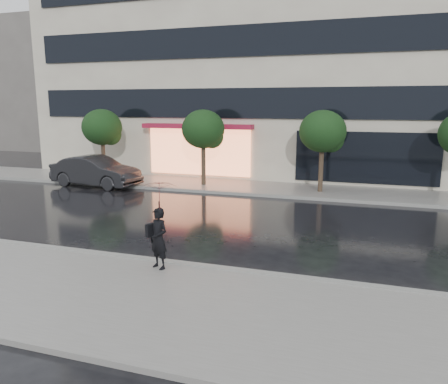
% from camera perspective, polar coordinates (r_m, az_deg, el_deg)
% --- Properties ---
extents(ground, '(120.00, 120.00, 0.00)m').
position_cam_1_polar(ground, '(12.85, -6.05, -7.94)').
color(ground, black).
rests_on(ground, ground).
extents(sidewalk_near, '(60.00, 4.50, 0.12)m').
position_cam_1_polar(sidewalk_near, '(10.17, -13.77, -13.21)').
color(sidewalk_near, slate).
rests_on(sidewalk_near, ground).
extents(sidewalk_far, '(60.00, 3.50, 0.12)m').
position_cam_1_polar(sidewalk_far, '(22.27, 4.79, 0.52)').
color(sidewalk_far, slate).
rests_on(sidewalk_far, ground).
extents(curb_near, '(60.00, 0.25, 0.14)m').
position_cam_1_polar(curb_near, '(11.98, -8.04, -9.10)').
color(curb_near, gray).
rests_on(curb_near, ground).
extents(curb_far, '(60.00, 0.25, 0.14)m').
position_cam_1_polar(curb_far, '(20.60, 3.65, -0.32)').
color(curb_far, gray).
rests_on(curb_far, ground).
extents(office_building, '(30.00, 12.76, 18.00)m').
position_cam_1_polar(office_building, '(29.83, 8.79, 20.44)').
color(office_building, beige).
rests_on(office_building, ground).
extents(bg_building_left, '(14.00, 10.00, 12.00)m').
position_cam_1_polar(bg_building_left, '(49.67, -24.12, 12.45)').
color(bg_building_left, '#59544F').
rests_on(bg_building_left, ground).
extents(tree_far_west, '(2.20, 2.20, 3.99)m').
position_cam_1_polar(tree_far_west, '(25.32, -15.50, 7.99)').
color(tree_far_west, '#33261C').
rests_on(tree_far_west, ground).
extents(tree_mid_west, '(2.20, 2.20, 3.99)m').
position_cam_1_polar(tree_mid_west, '(22.57, -2.57, 8.02)').
color(tree_mid_west, '#33261C').
rests_on(tree_mid_west, ground).
extents(tree_mid_east, '(2.20, 2.20, 3.99)m').
position_cam_1_polar(tree_mid_east, '(21.20, 12.92, 7.53)').
color(tree_mid_east, '#33261C').
rests_on(tree_mid_east, ground).
extents(parked_car, '(5.01, 2.20, 1.60)m').
position_cam_1_polar(parked_car, '(23.79, -16.42, 2.61)').
color(parked_car, black).
rests_on(parked_car, ground).
extents(pedestrian_with_umbrella, '(1.23, 1.24, 2.27)m').
position_cam_1_polar(pedestrian_with_umbrella, '(11.00, -8.54, -2.48)').
color(pedestrian_with_umbrella, black).
rests_on(pedestrian_with_umbrella, sidewalk_near).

